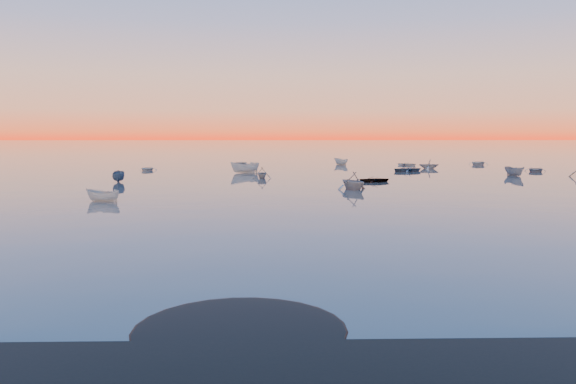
{
  "coord_description": "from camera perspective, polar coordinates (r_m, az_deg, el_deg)",
  "views": [
    {
      "loc": [
        -2.12,
        -17.78,
        5.69
      ],
      "look_at": [
        -1.04,
        28.0,
        0.81
      ],
      "focal_mm": 35.0,
      "sensor_mm": 36.0,
      "label": 1
    }
  ],
  "objects": [
    {
      "name": "ground",
      "position": [
        117.93,
        -0.32,
        3.32
      ],
      "size": [
        600.0,
        600.0,
        0.0
      ],
      "primitive_type": "plane",
      "color": "#605650",
      "rests_on": "ground"
    },
    {
      "name": "mud_lobes",
      "position": [
        17.84,
        5.67,
        -12.52
      ],
      "size": [
        140.0,
        6.0,
        0.07
      ],
      "primitive_type": null,
      "color": "black",
      "rests_on": "ground"
    },
    {
      "name": "moored_fleet",
      "position": [
        71.03,
        0.36,
        1.49
      ],
      "size": [
        124.0,
        58.0,
        1.2
      ],
      "primitive_type": null,
      "color": "#B8B8B3",
      "rests_on": "ground"
    },
    {
      "name": "boat_near_right",
      "position": [
        56.65,
        6.63,
        0.28
      ],
      "size": [
        4.18,
        3.32,
        1.34
      ],
      "primitive_type": "imported",
      "rotation": [
        0.0,
        0.0,
        3.64
      ],
      "color": "slate",
      "rests_on": "ground"
    }
  ]
}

